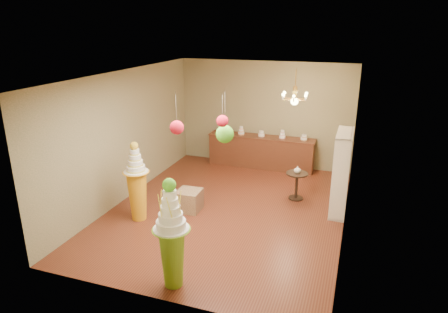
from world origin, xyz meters
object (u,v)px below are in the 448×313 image
(round_table, at_px, (297,182))
(pedestal_green, at_px, (172,243))
(sideboard, at_px, (261,151))
(pedestal_orange, at_px, (137,189))

(round_table, bearing_deg, pedestal_green, -108.33)
(pedestal_green, height_order, sideboard, pedestal_green)
(sideboard, bearing_deg, pedestal_green, -89.62)
(pedestal_orange, height_order, round_table, pedestal_orange)
(pedestal_green, xyz_separation_m, round_table, (1.30, 3.93, -0.33))
(pedestal_orange, xyz_separation_m, round_table, (3.00, 2.12, -0.27))
(pedestal_green, relative_size, pedestal_orange, 1.07)
(round_table, bearing_deg, sideboard, 125.44)
(pedestal_green, bearing_deg, pedestal_orange, 133.12)
(pedestal_green, distance_m, sideboard, 5.83)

